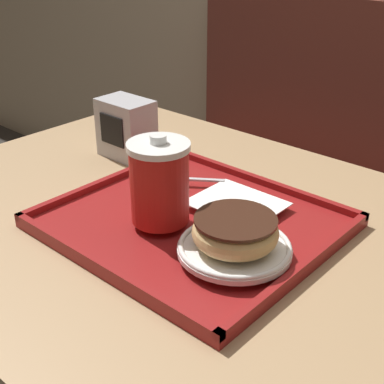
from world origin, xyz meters
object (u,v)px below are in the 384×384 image
object	(u,v)px
napkin_dispenser	(126,128)
donut_chocolate_glazed	(235,231)
coffee_cup_front	(159,182)
spoon	(163,177)

from	to	relation	value
napkin_dispenser	donut_chocolate_glazed	bearing A→B (deg)	-22.40
coffee_cup_front	napkin_dispenser	bearing A→B (deg)	147.23
coffee_cup_front	donut_chocolate_glazed	distance (m)	0.15
donut_chocolate_glazed	spoon	bearing A→B (deg)	156.79
spoon	napkin_dispenser	bearing A→B (deg)	-56.42
donut_chocolate_glazed	spoon	world-z (taller)	donut_chocolate_glazed
coffee_cup_front	napkin_dispenser	world-z (taller)	coffee_cup_front
donut_chocolate_glazed	napkin_dispenser	distance (m)	0.46
napkin_dispenser	spoon	bearing A→B (deg)	-21.24
donut_chocolate_glazed	napkin_dispenser	bearing A→B (deg)	157.60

